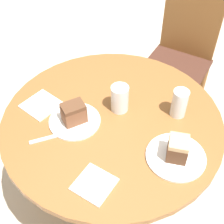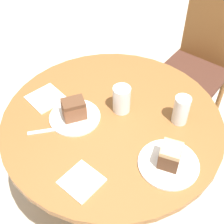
{
  "view_description": "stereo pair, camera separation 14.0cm",
  "coord_description": "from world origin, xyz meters",
  "views": [
    {
      "loc": [
        0.49,
        -0.85,
        1.78
      ],
      "look_at": [
        0.0,
        0.0,
        0.78
      ],
      "focal_mm": 50.0,
      "sensor_mm": 36.0,
      "label": 1
    },
    {
      "loc": [
        0.6,
        -0.77,
        1.78
      ],
      "look_at": [
        0.0,
        0.0,
        0.78
      ],
      "focal_mm": 50.0,
      "sensor_mm": 36.0,
      "label": 2
    }
  ],
  "objects": [
    {
      "name": "cake_slice_near",
      "position": [
        -0.14,
        -0.1,
        0.8
      ],
      "size": [
        0.12,
        0.13,
        0.1
      ],
      "rotation": [
        0.0,
        0.0,
        2.57
      ],
      "color": "brown",
      "rests_on": "plate_near"
    },
    {
      "name": "ground_plane",
      "position": [
        0.0,
        0.0,
        0.0
      ],
      "size": [
        8.0,
        8.0,
        0.0
      ],
      "primitive_type": "plane",
      "color": "beige"
    },
    {
      "name": "glass_lemonade",
      "position": [
        0.0,
        0.07,
        0.8
      ],
      "size": [
        0.08,
        0.08,
        0.13
      ],
      "color": "silver",
      "rests_on": "table"
    },
    {
      "name": "plate_far",
      "position": [
        0.34,
        -0.06,
        0.74
      ],
      "size": [
        0.25,
        0.25,
        0.01
      ],
      "color": "white",
      "rests_on": "table"
    },
    {
      "name": "cake_slice_far",
      "position": [
        0.34,
        -0.06,
        0.8
      ],
      "size": [
        0.1,
        0.11,
        0.1
      ],
      "rotation": [
        0.0,
        0.0,
        0.3
      ],
      "color": "brown",
      "rests_on": "plate_far"
    },
    {
      "name": "plate_near",
      "position": [
        -0.14,
        -0.1,
        0.74
      ],
      "size": [
        0.23,
        0.23,
        0.01
      ],
      "color": "white",
      "rests_on": "table"
    },
    {
      "name": "napkin_side",
      "position": [
        0.12,
        -0.34,
        0.74
      ],
      "size": [
        0.15,
        0.15,
        0.01
      ],
      "rotation": [
        0.0,
        0.0,
        -0.05
      ],
      "color": "white",
      "rests_on": "table"
    },
    {
      "name": "table",
      "position": [
        0.0,
        0.0,
        0.57
      ],
      "size": [
        1.02,
        1.02,
        0.74
      ],
      "color": "brown",
      "rests_on": "ground_plane"
    },
    {
      "name": "chair",
      "position": [
        -0.0,
        0.95,
        0.48
      ],
      "size": [
        0.42,
        0.46,
        0.93
      ],
      "rotation": [
        0.0,
        0.0,
        0.0
      ],
      "color": "brown",
      "rests_on": "ground_plane"
    },
    {
      "name": "glass_water",
      "position": [
        0.25,
        0.18,
        0.8
      ],
      "size": [
        0.07,
        0.07,
        0.14
      ],
      "color": "silver",
      "rests_on": "table"
    },
    {
      "name": "napkin_stack",
      "position": [
        -0.33,
        -0.1,
        0.74
      ],
      "size": [
        0.18,
        0.18,
        0.01
      ],
      "rotation": [
        0.0,
        0.0,
        -0.18
      ],
      "color": "white",
      "rests_on": "table"
    },
    {
      "name": "fork",
      "position": [
        -0.18,
        -0.24,
        0.74
      ],
      "size": [
        0.12,
        0.14,
        0.0
      ],
      "rotation": [
        0.0,
        0.0,
        0.86
      ],
      "color": "silver",
      "rests_on": "table"
    }
  ]
}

